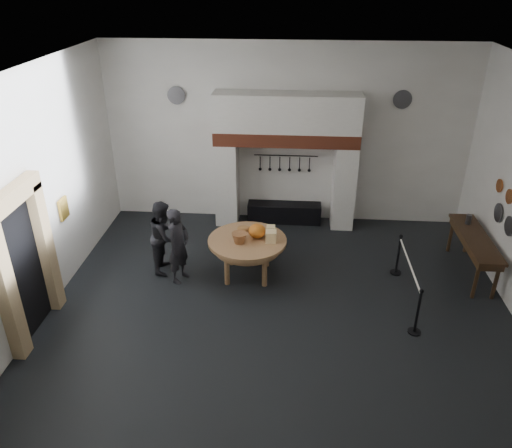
# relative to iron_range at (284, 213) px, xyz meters

# --- Properties ---
(floor) EXTENTS (9.00, 8.00, 0.02)m
(floor) POSITION_rel_iron_range_xyz_m (0.00, -3.72, -0.25)
(floor) COLOR black
(floor) RESTS_ON ground
(ceiling) EXTENTS (9.00, 8.00, 0.02)m
(ceiling) POSITION_rel_iron_range_xyz_m (0.00, -3.72, 4.25)
(ceiling) COLOR silver
(ceiling) RESTS_ON wall_back
(wall_back) EXTENTS (9.00, 0.02, 4.50)m
(wall_back) POSITION_rel_iron_range_xyz_m (0.00, 0.28, 2.00)
(wall_back) COLOR white
(wall_back) RESTS_ON floor
(wall_front) EXTENTS (9.00, 0.02, 4.50)m
(wall_front) POSITION_rel_iron_range_xyz_m (0.00, -7.72, 2.00)
(wall_front) COLOR white
(wall_front) RESTS_ON floor
(wall_left) EXTENTS (0.02, 8.00, 4.50)m
(wall_left) POSITION_rel_iron_range_xyz_m (-4.50, -3.72, 2.00)
(wall_left) COLOR white
(wall_left) RESTS_ON floor
(chimney_pier_left) EXTENTS (0.55, 0.70, 2.15)m
(chimney_pier_left) POSITION_rel_iron_range_xyz_m (-1.48, -0.07, 0.82)
(chimney_pier_left) COLOR silver
(chimney_pier_left) RESTS_ON floor
(chimney_pier_right) EXTENTS (0.55, 0.70, 2.15)m
(chimney_pier_right) POSITION_rel_iron_range_xyz_m (1.48, -0.07, 0.82)
(chimney_pier_right) COLOR silver
(chimney_pier_right) RESTS_ON floor
(hearth_brick_band) EXTENTS (3.50, 0.72, 0.32)m
(hearth_brick_band) POSITION_rel_iron_range_xyz_m (0.00, -0.07, 2.06)
(hearth_brick_band) COLOR #9E442B
(hearth_brick_band) RESTS_ON chimney_pier_left
(chimney_hood) EXTENTS (3.50, 0.70, 0.90)m
(chimney_hood) POSITION_rel_iron_range_xyz_m (0.00, -0.07, 2.67)
(chimney_hood) COLOR silver
(chimney_hood) RESTS_ON hearth_brick_band
(iron_range) EXTENTS (1.90, 0.45, 0.50)m
(iron_range) POSITION_rel_iron_range_xyz_m (0.00, 0.00, 0.00)
(iron_range) COLOR black
(iron_range) RESTS_ON floor
(utensil_rail) EXTENTS (1.60, 0.02, 0.02)m
(utensil_rail) POSITION_rel_iron_range_xyz_m (0.00, 0.20, 1.50)
(utensil_rail) COLOR black
(utensil_rail) RESTS_ON wall_back
(door_recess) EXTENTS (0.04, 1.10, 2.50)m
(door_recess) POSITION_rel_iron_range_xyz_m (-4.47, -4.72, 1.00)
(door_recess) COLOR black
(door_recess) RESTS_ON floor
(door_jamb_near) EXTENTS (0.22, 0.30, 2.60)m
(door_jamb_near) POSITION_rel_iron_range_xyz_m (-4.38, -5.42, 1.05)
(door_jamb_near) COLOR tan
(door_jamb_near) RESTS_ON floor
(door_jamb_far) EXTENTS (0.22, 0.30, 2.60)m
(door_jamb_far) POSITION_rel_iron_range_xyz_m (-4.38, -4.02, 1.05)
(door_jamb_far) COLOR tan
(door_jamb_far) RESTS_ON floor
(door_lintel) EXTENTS (0.22, 1.70, 0.30)m
(door_lintel) POSITION_rel_iron_range_xyz_m (-4.38, -4.72, 2.40)
(door_lintel) COLOR tan
(door_lintel) RESTS_ON door_jamb_near
(wall_plaque) EXTENTS (0.05, 0.34, 0.44)m
(wall_plaque) POSITION_rel_iron_range_xyz_m (-4.45, -2.92, 1.35)
(wall_plaque) COLOR gold
(wall_plaque) RESTS_ON wall_left
(work_table) EXTENTS (1.85, 1.85, 0.07)m
(work_table) POSITION_rel_iron_range_xyz_m (-0.72, -2.62, 0.59)
(work_table) COLOR #AA8850
(work_table) RESTS_ON floor
(pumpkin) EXTENTS (0.36, 0.36, 0.31)m
(pumpkin) POSITION_rel_iron_range_xyz_m (-0.52, -2.52, 0.78)
(pumpkin) COLOR #CB541C
(pumpkin) RESTS_ON work_table
(cheese_block_big) EXTENTS (0.22, 0.22, 0.24)m
(cheese_block_big) POSITION_rel_iron_range_xyz_m (-0.22, -2.67, 0.74)
(cheese_block_big) COLOR #F6D593
(cheese_block_big) RESTS_ON work_table
(cheese_block_small) EXTENTS (0.18, 0.18, 0.20)m
(cheese_block_small) POSITION_rel_iron_range_xyz_m (-0.24, -2.37, 0.72)
(cheese_block_small) COLOR #FFE398
(cheese_block_small) RESTS_ON work_table
(wicker_basket) EXTENTS (0.36, 0.36, 0.22)m
(wicker_basket) POSITION_rel_iron_range_xyz_m (-0.87, -2.77, 0.73)
(wicker_basket) COLOR #965F37
(wicker_basket) RESTS_ON work_table
(bread_loaf) EXTENTS (0.31, 0.18, 0.13)m
(bread_loaf) POSITION_rel_iron_range_xyz_m (-0.82, -2.27, 0.69)
(bread_loaf) COLOR #A77B3B
(bread_loaf) RESTS_ON work_table
(visitor_near) EXTENTS (0.58, 0.70, 1.65)m
(visitor_near) POSITION_rel_iron_range_xyz_m (-2.14, -2.91, 0.58)
(visitor_near) COLOR black
(visitor_near) RESTS_ON floor
(visitor_far) EXTENTS (0.62, 0.79, 1.62)m
(visitor_far) POSITION_rel_iron_range_xyz_m (-2.54, -2.51, 0.56)
(visitor_far) COLOR black
(visitor_far) RESTS_ON floor
(side_table) EXTENTS (0.55, 2.20, 0.06)m
(side_table) POSITION_rel_iron_range_xyz_m (4.10, -2.19, 0.62)
(side_table) COLOR #3C2716
(side_table) RESTS_ON floor
(pewter_jug) EXTENTS (0.12, 0.12, 0.22)m
(pewter_jug) POSITION_rel_iron_range_xyz_m (4.10, -1.59, 0.76)
(pewter_jug) COLOR #4A4A4F
(pewter_jug) RESTS_ON side_table
(copper_pan_c) EXTENTS (0.03, 0.30, 0.30)m
(copper_pan_c) POSITION_rel_iron_range_xyz_m (4.46, -2.42, 1.70)
(copper_pan_c) COLOR #C6662D
(copper_pan_c) RESTS_ON wall_right
(copper_pan_d) EXTENTS (0.03, 0.28, 0.28)m
(copper_pan_d) POSITION_rel_iron_range_xyz_m (4.46, -1.87, 1.70)
(copper_pan_d) COLOR #C6662D
(copper_pan_d) RESTS_ON wall_right
(pewter_plate_mid) EXTENTS (0.03, 0.40, 0.40)m
(pewter_plate_mid) POSITION_rel_iron_range_xyz_m (4.46, -2.72, 1.20)
(pewter_plate_mid) COLOR #4C4C51
(pewter_plate_mid) RESTS_ON wall_right
(pewter_plate_right) EXTENTS (0.03, 0.40, 0.40)m
(pewter_plate_right) POSITION_rel_iron_range_xyz_m (4.46, -2.12, 1.20)
(pewter_plate_right) COLOR #4C4C51
(pewter_plate_right) RESTS_ON wall_right
(pewter_plate_back_left) EXTENTS (0.44, 0.03, 0.44)m
(pewter_plate_back_left) POSITION_rel_iron_range_xyz_m (-2.70, 0.24, 2.95)
(pewter_plate_back_left) COLOR #4C4C51
(pewter_plate_back_left) RESTS_ON wall_back
(pewter_plate_back_right) EXTENTS (0.44, 0.03, 0.44)m
(pewter_plate_back_right) POSITION_rel_iron_range_xyz_m (2.70, 0.24, 2.95)
(pewter_plate_back_right) COLOR #4C4C51
(pewter_plate_back_right) RESTS_ON wall_back
(barrier_post_near) EXTENTS (0.05, 0.05, 0.90)m
(barrier_post_near) POSITION_rel_iron_range_xyz_m (2.51, -4.32, 0.20)
(barrier_post_near) COLOR black
(barrier_post_near) RESTS_ON floor
(barrier_post_far) EXTENTS (0.05, 0.05, 0.90)m
(barrier_post_far) POSITION_rel_iron_range_xyz_m (2.51, -2.32, 0.20)
(barrier_post_far) COLOR black
(barrier_post_far) RESTS_ON floor
(barrier_rope) EXTENTS (0.04, 2.00, 0.04)m
(barrier_rope) POSITION_rel_iron_range_xyz_m (2.51, -3.32, 0.60)
(barrier_rope) COLOR white
(barrier_rope) RESTS_ON barrier_post_near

